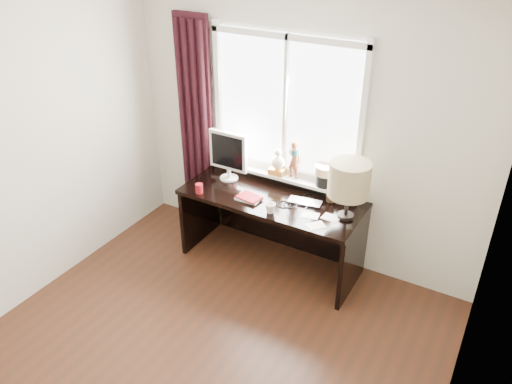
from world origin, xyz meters
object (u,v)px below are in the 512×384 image
Objects in this scene: laptop at (305,202)px; monitor at (228,153)px; table_lamp at (349,180)px; desk at (276,214)px; mug at (270,208)px; red_cup at (199,188)px.

monitor is (-0.85, 0.06, 0.27)m from laptop.
laptop is 0.58× the size of table_lamp.
desk is 3.47× the size of monitor.
laptop is at bearing 173.98° from table_lamp.
mug is 0.78m from monitor.
mug is 0.74m from red_cup.
monitor is at bearing 168.52° from laptop.
table_lamp is at bearing 22.94° from mug.
table_lamp is at bearing -13.78° from laptop.
monitor reaches higher than red_cup.
red_cup is at bearing -178.26° from mug.
mug is 0.72m from table_lamp.
table_lamp is (1.25, -0.10, 0.09)m from monitor.
laptop is 0.89m from monitor.
laptop is 0.18× the size of desk.
red_cup is at bearing -168.36° from table_lamp.
monitor is at bearing 151.69° from mug.
monitor is at bearing 76.50° from red_cup.
red_cup is at bearing -169.04° from laptop.
monitor is 1.26m from table_lamp.
monitor reaches higher than laptop.
red_cup is 0.05× the size of desk.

